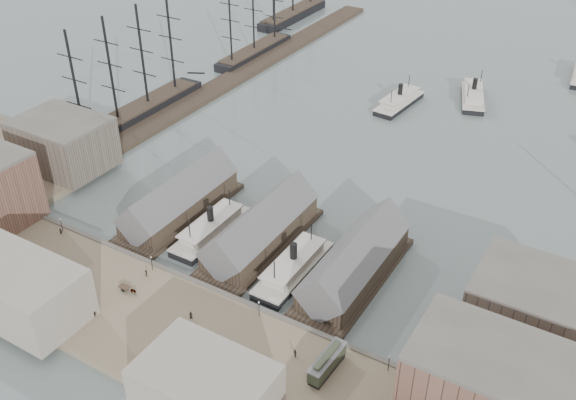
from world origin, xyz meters
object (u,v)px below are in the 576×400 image
Objects in this scene: tram at (327,363)px; horse_cart_right at (204,356)px; horse_cart_left at (42,260)px; horse_cart_center at (131,290)px; ferry_docked_west at (211,228)px.

tram is 24.52m from horse_cart_right.
horse_cart_left is 25.73m from horse_cart_center.
horse_cart_left is (-73.98, -5.50, -1.15)m from tram.
ferry_docked_west is 29.25m from horse_cart_center.
ferry_docked_west is 5.48× the size of horse_cart_right.
horse_cart_center is at bearing -91.26° from ferry_docked_west.
horse_cart_right is at bearing -153.17° from tram.
horse_cart_center is at bearing 79.54° from horse_cart_right.
horse_cart_center is 27.07m from horse_cart_right.
horse_cart_left is (-26.22, -32.08, 0.67)m from ferry_docked_west.
tram reaches higher than horse_cart_left.
horse_cart_left is 0.99× the size of horse_cart_center.
tram is at bearing -88.61° from horse_cart_center.
tram is 2.26× the size of horse_cart_center.
horse_cart_center is 1.03× the size of horse_cart_right.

